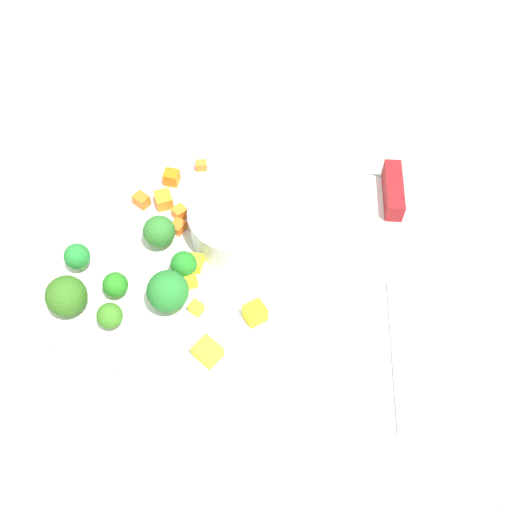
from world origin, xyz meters
The scene contains 22 objects.
ground_plane centered at (0.00, 0.00, 0.00)m, with size 4.00×4.00×0.00m, color #8F9D8F.
cutting_board centered at (0.00, 0.00, 0.01)m, with size 0.55×0.31×0.01m, color white.
prep_bowl centered at (-0.03, 0.03, 0.03)m, with size 0.10×0.10×0.04m, color #B8B9BD.
chef_knife centered at (0.13, 0.08, 0.02)m, with size 0.10×0.30×0.02m.
carrot_dice_0 centered at (-0.14, 0.03, 0.02)m, with size 0.01×0.02×0.01m, color orange.
carrot_dice_1 centered at (-0.09, 0.01, 0.02)m, with size 0.02×0.01×0.01m, color orange.
carrot_dice_2 centered at (-0.10, 0.10, 0.02)m, with size 0.01×0.01×0.01m, color orange.
carrot_dice_3 centered at (-0.10, 0.03, 0.02)m, with size 0.01×0.01×0.01m, color orange.
carrot_dice_4 centered at (-0.13, 0.07, 0.02)m, with size 0.02×0.02×0.02m, color orange.
carrot_dice_5 centered at (-0.12, 0.04, 0.02)m, with size 0.02×0.02×0.02m, color orange.
pepper_dice_0 centered at (-0.06, -0.05, 0.02)m, with size 0.02×0.02×0.02m, color yellow.
pepper_dice_1 centered at (0.02, -0.06, 0.02)m, with size 0.02×0.02×0.02m, color yellow.
pepper_dice_2 centered at (-0.06, -0.03, 0.02)m, with size 0.01×0.02×0.01m, color yellow.
pepper_dice_3 centered at (-0.01, -0.11, 0.02)m, with size 0.02×0.02×0.02m, color yellow.
pepper_dice_4 centered at (-0.04, -0.07, 0.02)m, with size 0.01×0.01×0.01m, color yellow.
broccoli_floret_0 centered at (-0.11, -0.11, 0.03)m, with size 0.02×0.02×0.03m.
broccoli_floret_1 centered at (-0.10, -0.01, 0.03)m, with size 0.03×0.03×0.04m.
broccoli_floret_2 centered at (-0.17, -0.07, 0.03)m, with size 0.03×0.03×0.03m.
broccoli_floret_3 centered at (-0.06, -0.04, 0.03)m, with size 0.03×0.03×0.03m.
broccoli_floret_4 centered at (-0.12, -0.08, 0.03)m, with size 0.03×0.03×0.03m.
broccoli_floret_5 centered at (-0.06, -0.08, 0.04)m, with size 0.04×0.04×0.05m.
broccoli_floret_6 centered at (-0.15, -0.11, 0.03)m, with size 0.04×0.04×0.04m.
Camera 1 is at (0.11, -0.31, 0.52)m, focal length 40.65 mm.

